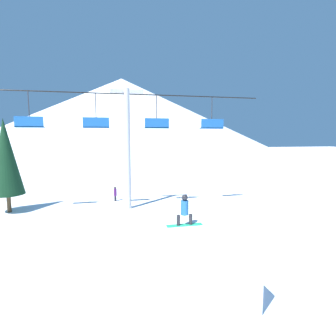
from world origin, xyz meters
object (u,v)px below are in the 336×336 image
pine_tree_near (6,157)px  distant_skier (115,193)px  snow_ramp (197,262)px  snowboarder (185,210)px

pine_tree_near → distant_skier: (7.48, 1.70, -3.30)m
distant_skier → pine_tree_near: bearing=-167.2°
pine_tree_near → distant_skier: bearing=12.8°
snow_ramp → distant_skier: size_ratio=3.01×
snowboarder → pine_tree_near: size_ratio=0.21×
pine_tree_near → distant_skier: 8.35m
snowboarder → distant_skier: bearing=101.3°
snowboarder → pine_tree_near: 14.75m
snow_ramp → pine_tree_near: bearing=130.6°
snow_ramp → snowboarder: (-0.16, 1.06, 1.59)m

